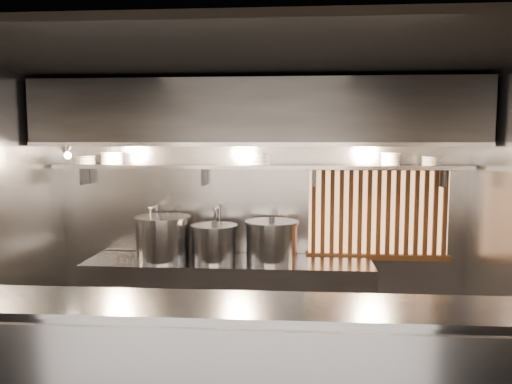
# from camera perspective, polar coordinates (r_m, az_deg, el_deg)

# --- Properties ---
(ceiling) EXTENTS (4.50, 4.50, 0.00)m
(ceiling) POSITION_cam_1_polar(r_m,az_deg,el_deg) (4.06, -1.09, 15.01)
(ceiling) COLOR black
(ceiling) RESTS_ON wall_back
(wall_back) EXTENTS (4.50, 0.00, 4.50)m
(wall_back) POSITION_cam_1_polar(r_m,az_deg,el_deg) (5.56, 0.38, -1.94)
(wall_back) COLOR gray
(wall_back) RESTS_ON floor
(cooking_bench) EXTENTS (3.00, 0.70, 0.90)m
(cooking_bench) POSITION_cam_1_polar(r_m,az_deg,el_deg) (5.44, -3.13, -12.40)
(cooking_bench) COLOR #98989E
(cooking_bench) RESTS_ON floor
(bowl_shelf) EXTENTS (4.40, 0.34, 0.04)m
(bowl_shelf) POSITION_cam_1_polar(r_m,az_deg,el_deg) (5.33, 0.25, 2.91)
(bowl_shelf) COLOR #98989E
(bowl_shelf) RESTS_ON wall_back
(exhaust_hood) EXTENTS (4.40, 0.81, 0.65)m
(exhaust_hood) POSITION_cam_1_polar(r_m,az_deg,el_deg) (5.11, 0.08, 8.89)
(exhaust_hood) COLOR #2D2D30
(exhaust_hood) RESTS_ON ceiling
(wood_screen) EXTENTS (1.56, 0.09, 1.04)m
(wood_screen) POSITION_cam_1_polar(r_m,az_deg,el_deg) (5.58, 13.80, -2.29)
(wood_screen) COLOR #FFB272
(wood_screen) RESTS_ON wall_back
(faucet_left) EXTENTS (0.04, 0.30, 0.50)m
(faucet_left) POSITION_cam_1_polar(r_m,az_deg,el_deg) (5.64, -11.48, -2.91)
(faucet_left) COLOR silver
(faucet_left) RESTS_ON wall_back
(faucet_right) EXTENTS (0.04, 0.30, 0.50)m
(faucet_right) POSITION_cam_1_polar(r_m,az_deg,el_deg) (5.49, -4.42, -3.04)
(faucet_right) COLOR silver
(faucet_right) RESTS_ON wall_back
(heat_lamp) EXTENTS (0.25, 0.35, 0.20)m
(heat_lamp) POSITION_cam_1_polar(r_m,az_deg,el_deg) (5.35, -20.92, 4.55)
(heat_lamp) COLOR #98989E
(heat_lamp) RESTS_ON exhaust_hood
(pendant_bulb) EXTENTS (0.09, 0.09, 0.19)m
(pendant_bulb) POSITION_cam_1_polar(r_m,az_deg,el_deg) (5.22, -0.94, 3.75)
(pendant_bulb) COLOR #2D2D30
(pendant_bulb) RESTS_ON exhaust_hood
(stock_pot_left) EXTENTS (0.52, 0.52, 0.42)m
(stock_pot_left) POSITION_cam_1_polar(r_m,az_deg,el_deg) (5.26, -4.79, -5.79)
(stock_pot_left) COLOR #98989E
(stock_pot_left) RESTS_ON cooking_bench
(stock_pot_mid) EXTENTS (0.77, 0.77, 0.50)m
(stock_pot_mid) POSITION_cam_1_polar(r_m,az_deg,el_deg) (5.39, -10.59, -5.16)
(stock_pot_mid) COLOR #98989E
(stock_pot_mid) RESTS_ON cooking_bench
(stock_pot_right) EXTENTS (0.72, 0.72, 0.46)m
(stock_pot_right) POSITION_cam_1_polar(r_m,az_deg,el_deg) (5.25, 1.81, -5.59)
(stock_pot_right) COLOR #98989E
(stock_pot_right) RESTS_ON cooking_bench
(bowl_stack_0) EXTENTS (0.24, 0.24, 0.09)m
(bowl_stack_0) POSITION_cam_1_polar(r_m,az_deg,el_deg) (5.79, -19.01, 3.49)
(bowl_stack_0) COLOR silver
(bowl_stack_0) RESTS_ON bowl_shelf
(bowl_stack_1) EXTENTS (0.25, 0.25, 0.13)m
(bowl_stack_1) POSITION_cam_1_polar(r_m,az_deg,el_deg) (5.67, -16.16, 3.73)
(bowl_stack_1) COLOR silver
(bowl_stack_1) RESTS_ON bowl_shelf
(bowl_stack_2) EXTENTS (0.24, 0.24, 0.13)m
(bowl_stack_2) POSITION_cam_1_polar(r_m,az_deg,el_deg) (5.33, 0.40, 3.84)
(bowl_stack_2) COLOR silver
(bowl_stack_2) RESTS_ON bowl_shelf
(bowl_stack_3) EXTENTS (0.21, 0.21, 0.13)m
(bowl_stack_3) POSITION_cam_1_polar(r_m,az_deg,el_deg) (5.41, 15.12, 3.67)
(bowl_stack_3) COLOR silver
(bowl_stack_3) RESTS_ON bowl_shelf
(bowl_stack_4) EXTENTS (0.23, 0.23, 0.09)m
(bowl_stack_4) POSITION_cam_1_polar(r_m,az_deg,el_deg) (5.51, 19.53, 3.37)
(bowl_stack_4) COLOR silver
(bowl_stack_4) RESTS_ON bowl_shelf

